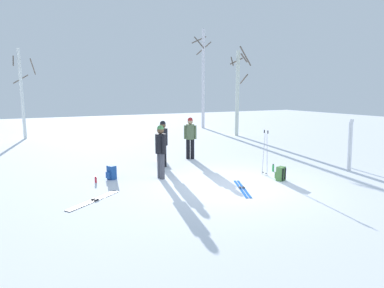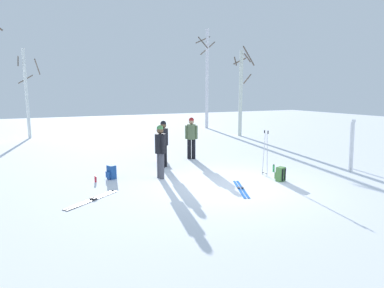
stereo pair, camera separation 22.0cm
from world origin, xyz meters
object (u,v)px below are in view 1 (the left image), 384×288
at_px(person_1, 190,135).
at_px(water_bottle_1, 96,179).
at_px(ski_pair_lying_0, 242,188).
at_px(birch_tree_5, 238,91).
at_px(ski_poles_0, 265,151).
at_px(person_2, 161,148).
at_px(person_0, 163,141).
at_px(backpack_1, 281,174).
at_px(backpack_2, 161,156).
at_px(backpack_0, 111,173).
at_px(ski_pair_lying_1, 94,200).
at_px(ski_pair_planted_0, 350,146).
at_px(birch_tree_6, 203,77).
at_px(water_bottle_0, 273,168).
at_px(birch_tree_4, 22,92).

distance_m(person_1, water_bottle_1, 4.66).
bearing_deg(ski_pair_lying_0, birch_tree_5, 56.16).
bearing_deg(ski_poles_0, person_2, 160.36).
relative_size(person_0, person_1, 1.00).
height_order(person_0, ski_poles_0, person_0).
relative_size(person_0, ski_poles_0, 1.14).
distance_m(backpack_1, backpack_2, 4.85).
bearing_deg(backpack_0, water_bottle_1, -161.47).
distance_m(ski_pair_lying_0, backpack_2, 4.52).
xyz_separation_m(person_0, ski_pair_lying_0, (1.01, -3.53, -0.97)).
relative_size(ski_pair_lying_0, water_bottle_1, 7.57).
relative_size(ski_pair_lying_1, backpack_2, 3.38).
bearing_deg(ski_pair_planted_0, birch_tree_6, 82.07).
distance_m(ski_pair_lying_1, backpack_2, 4.84).
distance_m(ski_poles_0, water_bottle_0, 0.93).
height_order(ski_pair_planted_0, ski_poles_0, ski_pair_planted_0).
xyz_separation_m(ski_pair_lying_0, backpack_2, (-0.73, 4.45, 0.20)).
distance_m(person_1, birch_tree_6, 11.89).
bearing_deg(birch_tree_6, backpack_2, -126.45).
xyz_separation_m(water_bottle_0, birch_tree_4, (-7.72, 12.87, 2.59)).
relative_size(ski_pair_planted_0, backpack_0, 4.14).
bearing_deg(birch_tree_4, ski_pair_lying_1, -83.26).
height_order(person_1, birch_tree_5, birch_tree_5).
height_order(backpack_2, birch_tree_6, birch_tree_6).
bearing_deg(birch_tree_4, birch_tree_6, 1.07).
bearing_deg(backpack_2, ski_poles_0, -56.30).
bearing_deg(birch_tree_4, person_0, -66.73).
distance_m(ski_poles_0, birch_tree_4, 15.06).
xyz_separation_m(ski_pair_lying_1, birch_tree_4, (-1.56, 13.21, 2.70)).
xyz_separation_m(backpack_0, backpack_2, (2.36, 1.73, 0.00)).
xyz_separation_m(water_bottle_0, birch_tree_6, (4.37, 13.10, 3.68)).
bearing_deg(ski_pair_lying_1, person_2, 28.20).
distance_m(ski_pair_planted_0, backpack_2, 6.91).
bearing_deg(backpack_0, water_bottle_0, -16.03).
height_order(ski_pair_lying_0, water_bottle_0, water_bottle_0).
distance_m(person_2, ski_poles_0, 3.45).
distance_m(ski_pair_planted_0, backpack_1, 3.05).
relative_size(backpack_1, birch_tree_6, 0.06).
bearing_deg(ski_poles_0, ski_pair_lying_1, -179.05).
xyz_separation_m(person_2, birch_tree_6, (8.20, 12.19, 2.82)).
bearing_deg(ski_pair_lying_1, ski_pair_lying_0, -12.30).
bearing_deg(ski_poles_0, person_1, 106.83).
relative_size(ski_pair_lying_0, birch_tree_4, 0.31).
distance_m(ski_pair_lying_0, backpack_1, 1.62).
height_order(person_0, person_1, same).
xyz_separation_m(water_bottle_1, birch_tree_6, (10.17, 11.76, 3.70)).
relative_size(ski_pair_lying_0, backpack_2, 3.63).
height_order(ski_pair_lying_0, birch_tree_4, birch_tree_4).
relative_size(person_0, backpack_1, 3.90).
bearing_deg(birch_tree_5, backpack_2, -144.46).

